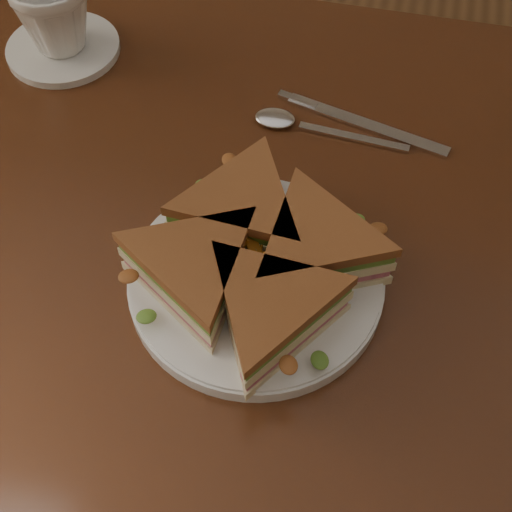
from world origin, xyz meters
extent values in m
plane|color=brown|center=(0.00, 0.00, 0.00)|extent=(6.00, 6.00, 0.00)
cube|color=#34180B|center=(0.00, 0.00, 0.73)|extent=(1.20, 0.80, 0.04)
cylinder|color=black|center=(-0.54, 0.34, 0.35)|extent=(0.06, 0.06, 0.71)
cylinder|color=white|center=(-0.01, -0.07, 0.76)|extent=(0.25, 0.25, 0.02)
cube|color=silver|center=(0.05, 0.15, 0.75)|extent=(0.13, 0.02, 0.00)
ellipsoid|color=silver|center=(-0.04, 0.16, 0.76)|extent=(0.05, 0.03, 0.01)
cube|color=silver|center=(0.07, 0.17, 0.75)|extent=(0.20, 0.07, 0.00)
cube|color=silver|center=(-0.02, 0.19, 0.75)|extent=(0.05, 0.02, 0.00)
cylinder|color=white|center=(-0.33, 0.22, 0.76)|extent=(0.14, 0.14, 0.01)
imported|color=white|center=(-0.33, 0.22, 0.81)|extent=(0.11, 0.11, 0.09)
camera|label=1|loc=(0.07, -0.45, 1.35)|focal=50.00mm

